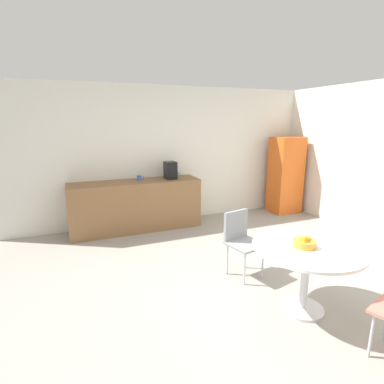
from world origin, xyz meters
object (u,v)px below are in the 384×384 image
object	(u,v)px
round_table	(307,258)
mug_green	(176,175)
fruit_bowl	(305,242)
mug_white	(139,178)
coffee_maker	(170,170)
locker_cabinet	(285,175)
chair_gray	(240,235)

from	to	relation	value
round_table	mug_green	distance (m)	3.23
fruit_bowl	mug_white	xyz separation A→B (m)	(-0.97, 3.15, 0.17)
mug_white	coffee_maker	xyz separation A→B (m)	(0.58, -0.05, 0.11)
fruit_bowl	mug_green	size ratio (longest dim) A/B	1.76
round_table	mug_white	xyz separation A→B (m)	(-1.02, 3.15, 0.35)
locker_cabinet	fruit_bowl	xyz separation A→B (m)	(-2.18, -3.01, -0.03)
round_table	chair_gray	size ratio (longest dim) A/B	1.34
locker_cabinet	mug_green	xyz separation A→B (m)	(-2.42, 0.20, 0.14)
chair_gray	mug_green	bearing A→B (deg)	92.27
mug_green	coffee_maker	xyz separation A→B (m)	(-0.15, -0.10, 0.11)
locker_cabinet	fruit_bowl	bearing A→B (deg)	-125.91
mug_white	mug_green	distance (m)	0.73
round_table	chair_gray	xyz separation A→B (m)	(-0.21, 0.95, -0.07)
fruit_bowl	mug_white	distance (m)	3.30
round_table	mug_green	size ratio (longest dim) A/B	8.59
round_table	fruit_bowl	world-z (taller)	fruit_bowl
round_table	locker_cabinet	bearing A→B (deg)	54.73
mug_white	fruit_bowl	bearing A→B (deg)	-72.93
chair_gray	fruit_bowl	distance (m)	1.00
round_table	chair_gray	bearing A→B (deg)	102.42
mug_green	coffee_maker	distance (m)	0.21
mug_white	coffee_maker	world-z (taller)	coffee_maker
locker_cabinet	round_table	bearing A→B (deg)	-125.27
mug_green	coffee_maker	bearing A→B (deg)	-146.76
coffee_maker	mug_white	bearing A→B (deg)	175.27
round_table	coffee_maker	distance (m)	3.17
locker_cabinet	mug_white	distance (m)	3.15
round_table	coffee_maker	size ratio (longest dim) A/B	3.46
mug_white	coffee_maker	size ratio (longest dim) A/B	0.40
chair_gray	round_table	bearing A→B (deg)	-77.58
mug_white	mug_green	xyz separation A→B (m)	(0.73, 0.05, 0.00)
round_table	mug_white	size ratio (longest dim) A/B	8.59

